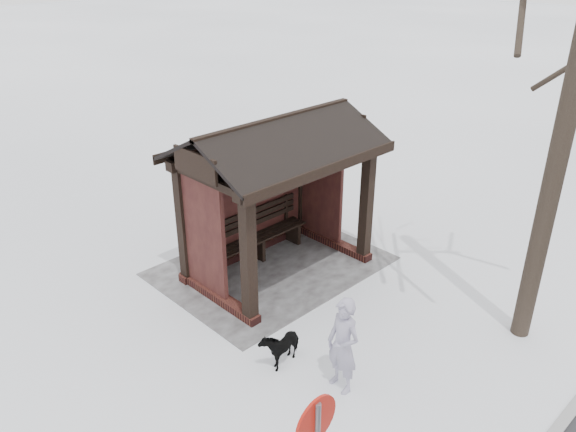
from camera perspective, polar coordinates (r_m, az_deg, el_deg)
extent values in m
plane|color=white|center=(11.07, -0.95, -5.50)|extent=(120.00, 120.00, 0.00)
cube|color=gray|center=(8.76, 26.06, -18.43)|extent=(120.00, 0.15, 0.06)
cube|color=gray|center=(11.19, -1.66, -5.08)|extent=(4.20, 3.20, 0.02)
cube|color=#391614|center=(11.61, -4.01, -3.50)|extent=(3.30, 0.22, 0.16)
cube|color=#391614|center=(11.97, 4.28, -2.56)|extent=(0.22, 2.10, 0.16)
cube|color=#391614|center=(10.22, -7.15, -8.12)|extent=(0.22, 2.10, 0.16)
cube|color=black|center=(10.99, 7.95, 0.77)|extent=(0.20, 0.20, 2.30)
cube|color=black|center=(9.05, -4.02, -4.83)|extent=(0.20, 0.20, 2.30)
cube|color=black|center=(12.06, 1.26, 3.38)|extent=(0.20, 0.20, 2.30)
cube|color=black|center=(10.33, -10.52, -1.11)|extent=(0.20, 0.20, 2.30)
cube|color=black|center=(11.10, -4.19, 1.69)|extent=(2.80, 0.08, 2.14)
cube|color=black|center=(11.66, 3.31, 2.95)|extent=(0.08, 1.17, 2.14)
cube|color=black|center=(9.86, -8.63, -1.80)|extent=(0.08, 1.17, 2.14)
cube|color=black|center=(9.45, 2.70, 4.75)|extent=(3.40, 0.20, 0.18)
cube|color=black|center=(10.69, -4.39, 7.23)|extent=(3.40, 0.20, 0.18)
imported|color=#9792AB|center=(8.03, 5.62, -12.97)|extent=(0.40, 0.57, 1.48)
imported|color=black|center=(8.70, -0.77, -12.92)|extent=(0.77, 0.46, 0.61)
cylinder|color=#AA160C|center=(5.51, 2.86, -20.05)|extent=(0.53, 0.04, 0.53)
cylinder|color=white|center=(5.52, 2.69, -19.94)|extent=(0.40, 0.04, 0.40)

